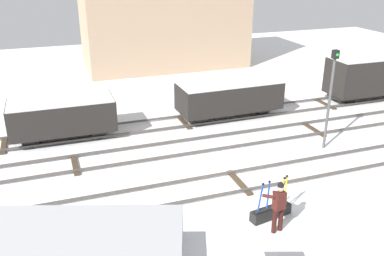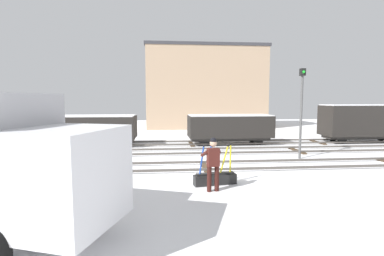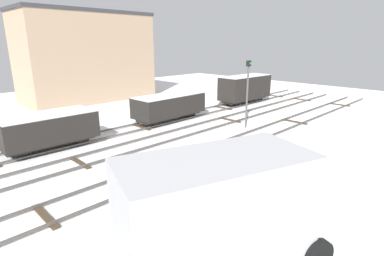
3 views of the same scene
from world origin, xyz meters
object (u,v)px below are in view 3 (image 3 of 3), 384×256
at_px(delivery_truck, 240,205).
at_px(freight_car_near_switch, 49,128).
at_px(rail_worker, 267,150).
at_px(freight_car_mid_siding, 169,106).
at_px(signal_post, 248,88).
at_px(switch_lever_frame, 255,160).
at_px(freight_car_far_end, 245,88).

distance_m(delivery_truck, freight_car_near_switch, 12.63).
distance_m(rail_worker, freight_car_near_switch, 11.52).
bearing_deg(freight_car_mid_siding, signal_post, -65.03).
xyz_separation_m(switch_lever_frame, signal_post, (5.05, 4.10, 2.47)).
bearing_deg(rail_worker, switch_lever_frame, 64.13).
distance_m(signal_post, freight_car_near_switch, 12.33).
distance_m(rail_worker, freight_car_mid_siding, 10.30).
height_order(switch_lever_frame, signal_post, signal_post).
distance_m(switch_lever_frame, delivery_truck, 7.05).
distance_m(rail_worker, freight_car_far_end, 15.76).
xyz_separation_m(freight_car_far_end, freight_car_mid_siding, (-9.48, -0.00, -0.33)).
relative_size(delivery_truck, freight_car_mid_siding, 1.21).
height_order(signal_post, freight_car_near_switch, signal_post).
bearing_deg(rail_worker, freight_car_mid_siding, 64.31).
bearing_deg(switch_lever_frame, signal_post, 28.97).
bearing_deg(signal_post, freight_car_near_switch, 155.44).
distance_m(delivery_truck, freight_car_mid_siding, 15.24).
distance_m(freight_car_far_end, freight_car_mid_siding, 9.48).
height_order(switch_lever_frame, rail_worker, rail_worker).
relative_size(rail_worker, freight_car_near_switch, 0.37).
xyz_separation_m(delivery_truck, signal_post, (11.03, 7.53, 0.98)).
relative_size(rail_worker, freight_car_far_end, 0.31).
bearing_deg(freight_car_mid_siding, switch_lever_frame, -106.74).
xyz_separation_m(delivery_truck, freight_car_near_switch, (-0.09, 12.61, -0.56)).
xyz_separation_m(signal_post, freight_car_mid_siding, (-2.49, 5.08, -1.55)).
relative_size(rail_worker, delivery_truck, 0.26).
xyz_separation_m(switch_lever_frame, freight_car_near_switch, (-6.07, 9.19, 0.92)).
bearing_deg(delivery_truck, freight_car_mid_siding, 75.05).
distance_m(switch_lever_frame, rail_worker, 1.07).
distance_m(rail_worker, delivery_truck, 6.41).
bearing_deg(delivery_truck, switch_lever_frame, 48.97).
relative_size(freight_car_far_end, freight_car_mid_siding, 1.02).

